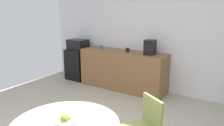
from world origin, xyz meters
TOP-DOWN VIEW (x-y plane):
  - wall_back at (0.00, 3.00)m, footprint 6.00×0.10m
  - counter_block at (-0.68, 2.65)m, footprint 2.08×0.60m
  - mini_fridge at (-2.07, 2.65)m, footprint 0.54×0.54m
  - microwave at (-2.07, 2.65)m, footprint 0.48×0.38m
  - chair_olive at (0.88, 0.55)m, footprint 0.58×0.58m
  - fruit_bowl at (0.41, -0.30)m, footprint 0.25×0.25m
  - mug_white at (-0.55, 2.62)m, footprint 0.13×0.08m
  - mug_green at (0.05, 2.73)m, footprint 0.13×0.08m
  - mug_red at (-1.29, 2.63)m, footprint 0.13×0.08m
  - coffee_maker at (-0.01, 2.65)m, footprint 0.20×0.24m

SIDE VIEW (x-z plane):
  - mini_fridge at x=-2.07m, z-range 0.00..0.81m
  - counter_block at x=-0.68m, z-range 0.00..0.90m
  - chair_olive at x=0.88m, z-range 0.11..0.94m
  - fruit_bowl at x=0.41m, z-range 0.72..0.83m
  - microwave at x=-2.07m, z-range 0.81..1.07m
  - mug_white at x=-0.55m, z-range 0.90..1.00m
  - mug_green at x=0.05m, z-range 0.90..1.00m
  - mug_red at x=-1.29m, z-range 0.90..1.00m
  - coffee_maker at x=-0.01m, z-range 0.90..1.22m
  - wall_back at x=0.00m, z-range 0.00..2.60m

